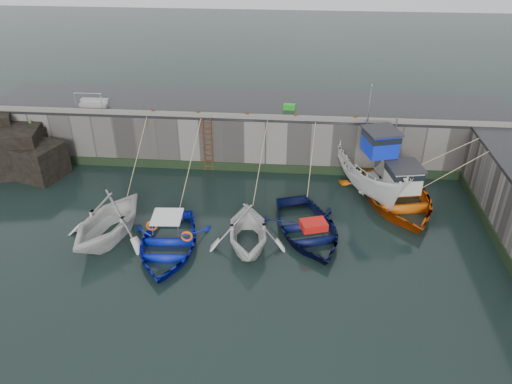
# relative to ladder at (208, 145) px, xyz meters

# --- Properties ---
(ground) EXTENTS (120.00, 120.00, 0.00)m
(ground) POSITION_rel_ladder_xyz_m (2.00, -9.91, -1.59)
(ground) COLOR black
(ground) RESTS_ON ground
(quay_back) EXTENTS (30.00, 5.00, 3.00)m
(quay_back) POSITION_rel_ladder_xyz_m (2.00, 2.59, -0.09)
(quay_back) COLOR slate
(quay_back) RESTS_ON ground
(road_back) EXTENTS (30.00, 5.00, 0.16)m
(road_back) POSITION_rel_ladder_xyz_m (2.00, 2.59, 1.49)
(road_back) COLOR black
(road_back) RESTS_ON quay_back
(kerb_back) EXTENTS (30.00, 0.30, 0.20)m
(kerb_back) POSITION_rel_ladder_xyz_m (2.00, 0.24, 1.67)
(kerb_back) COLOR slate
(kerb_back) RESTS_ON road_back
(algae_back) EXTENTS (30.00, 0.08, 0.50)m
(algae_back) POSITION_rel_ladder_xyz_m (2.00, 0.05, -1.34)
(algae_back) COLOR black
(algae_back) RESTS_ON ground
(algae_right) EXTENTS (0.08, 15.00, 0.50)m
(algae_right) POSITION_rel_ladder_xyz_m (13.96, -7.41, -1.34)
(algae_right) COLOR black
(algae_right) RESTS_ON ground
(rock_outcrop) EXTENTS (5.85, 4.24, 3.41)m
(rock_outcrop) POSITION_rel_ladder_xyz_m (-10.92, -0.80, -0.33)
(rock_outcrop) COLOR black
(rock_outcrop) RESTS_ON ground
(ladder) EXTENTS (0.51, 0.08, 3.20)m
(ladder) POSITION_rel_ladder_xyz_m (0.00, 0.00, 0.00)
(ladder) COLOR #3F1E0F
(ladder) RESTS_ON ground
(boat_near_white) EXTENTS (5.34, 5.82, 2.57)m
(boat_near_white) POSITION_rel_ladder_xyz_m (-3.37, -6.97, -1.59)
(boat_near_white) COLOR silver
(boat_near_white) RESTS_ON ground
(boat_near_white_rope) EXTENTS (0.04, 5.25, 3.10)m
(boat_near_white_rope) POSITION_rel_ladder_xyz_m (-3.37, -2.19, -1.59)
(boat_near_white_rope) COLOR tan
(boat_near_white_rope) RESTS_ON ground
(boat_near_blue) EXTENTS (4.13, 5.53, 1.09)m
(boat_near_blue) POSITION_rel_ladder_xyz_m (-0.55, -7.62, -1.59)
(boat_near_blue) COLOR #0B1BAF
(boat_near_blue) RESTS_ON ground
(boat_near_blue_rope) EXTENTS (0.04, 5.82, 3.10)m
(boat_near_blue_rope) POSITION_rel_ladder_xyz_m (-0.55, -2.52, -1.59)
(boat_near_blue_rope) COLOR tan
(boat_near_blue_rope) RESTS_ON ground
(boat_near_blacktrim) EXTENTS (4.20, 4.71, 2.26)m
(boat_near_blacktrim) POSITION_rel_ladder_xyz_m (2.94, -7.00, -1.59)
(boat_near_blacktrim) COLOR silver
(boat_near_blacktrim) RESTS_ON ground
(boat_near_blacktrim_rope) EXTENTS (0.04, 5.27, 3.10)m
(boat_near_blacktrim_rope) POSITION_rel_ladder_xyz_m (2.94, -2.21, -1.59)
(boat_near_blacktrim_rope) COLOR tan
(boat_near_blacktrim_rope) RESTS_ON ground
(boat_near_navy) EXTENTS (5.41, 6.41, 1.13)m
(boat_near_navy) POSITION_rel_ladder_xyz_m (5.58, -5.91, -1.59)
(boat_near_navy) COLOR #090E39
(boat_near_navy) RESTS_ON ground
(boat_near_navy_rope) EXTENTS (0.04, 4.36, 3.10)m
(boat_near_navy_rope) POSITION_rel_ladder_xyz_m (5.58, -1.66, -1.59)
(boat_near_navy_rope) COLOR tan
(boat_near_navy_rope) RESTS_ON ground
(boat_far_white) EXTENTS (4.50, 7.52, 5.73)m
(boat_far_white) POSITION_rel_ladder_xyz_m (8.91, -1.45, -0.45)
(boat_far_white) COLOR white
(boat_far_white) RESTS_ON ground
(boat_far_orange) EXTENTS (6.12, 7.67, 4.42)m
(boat_far_orange) POSITION_rel_ladder_xyz_m (10.06, -2.61, -1.14)
(boat_far_orange) COLOR #DF5A0B
(boat_far_orange) RESTS_ON ground
(fish_crate) EXTENTS (0.68, 0.42, 0.30)m
(fish_crate) POSITION_rel_ladder_xyz_m (4.44, 1.75, 1.72)
(fish_crate) COLOR #1C9E1E
(fish_crate) RESTS_ON road_back
(railing) EXTENTS (1.60, 1.05, 1.00)m
(railing) POSITION_rel_ladder_xyz_m (-6.75, 1.33, 1.77)
(railing) COLOR #A5A8AD
(railing) RESTS_ON road_back
(bollard_a) EXTENTS (0.18, 0.18, 0.28)m
(bollard_a) POSITION_rel_ladder_xyz_m (-3.00, 0.34, 1.71)
(bollard_a) COLOR #3F1E0F
(bollard_a) RESTS_ON road_back
(bollard_b) EXTENTS (0.18, 0.18, 0.28)m
(bollard_b) POSITION_rel_ladder_xyz_m (-0.50, 0.34, 1.71)
(bollard_b) COLOR #3F1E0F
(bollard_b) RESTS_ON road_back
(bollard_c) EXTENTS (0.18, 0.18, 0.28)m
(bollard_c) POSITION_rel_ladder_xyz_m (2.20, 0.34, 1.71)
(bollard_c) COLOR #3F1E0F
(bollard_c) RESTS_ON road_back
(bollard_d) EXTENTS (0.18, 0.18, 0.28)m
(bollard_d) POSITION_rel_ladder_xyz_m (4.80, 0.34, 1.71)
(bollard_d) COLOR #3F1E0F
(bollard_d) RESTS_ON road_back
(bollard_e) EXTENTS (0.18, 0.18, 0.28)m
(bollard_e) POSITION_rel_ladder_xyz_m (8.00, 0.34, 1.71)
(bollard_e) COLOR #3F1E0F
(bollard_e) RESTS_ON road_back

